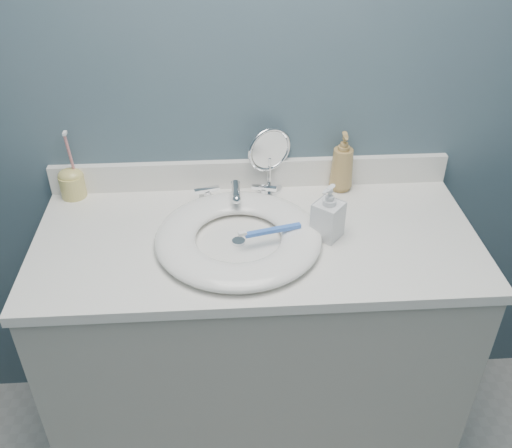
{
  "coord_description": "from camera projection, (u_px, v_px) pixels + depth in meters",
  "views": [
    {
      "loc": [
        -0.08,
        -0.29,
        1.81
      ],
      "look_at": [
        -0.0,
        0.94,
        0.94
      ],
      "focal_mm": 40.0,
      "sensor_mm": 36.0,
      "label": 1
    }
  ],
  "objects": [
    {
      "name": "back_wall",
      "position": [
        250.0,
        87.0,
        1.61
      ],
      "size": [
        2.2,
        0.02,
        2.4
      ],
      "primitive_type": "cube",
      "color": "#445A66",
      "rests_on": "ground"
    },
    {
      "name": "vanity_cabinet",
      "position": [
        256.0,
        350.0,
        1.83
      ],
      "size": [
        1.2,
        0.55,
        0.85
      ],
      "primitive_type": "cube",
      "color": "#A9A69B",
      "rests_on": "ground"
    },
    {
      "name": "countertop",
      "position": [
        256.0,
        240.0,
        1.58
      ],
      "size": [
        1.22,
        0.57,
        0.03
      ],
      "primitive_type": "cube",
      "color": "white",
      "rests_on": "vanity_cabinet"
    },
    {
      "name": "backsplash",
      "position": [
        251.0,
        174.0,
        1.76
      ],
      "size": [
        1.22,
        0.02,
        0.09
      ],
      "primitive_type": "cube",
      "color": "white",
      "rests_on": "countertop"
    },
    {
      "name": "basin",
      "position": [
        238.0,
        237.0,
        1.53
      ],
      "size": [
        0.45,
        0.45,
        0.04
      ],
      "primitive_type": null,
      "color": "white",
      "rests_on": "countertop"
    },
    {
      "name": "drain",
      "position": [
        239.0,
        242.0,
        1.54
      ],
      "size": [
        0.04,
        0.04,
        0.01
      ],
      "primitive_type": "cylinder",
      "color": "silver",
      "rests_on": "countertop"
    },
    {
      "name": "faucet",
      "position": [
        236.0,
        195.0,
        1.69
      ],
      "size": [
        0.25,
        0.13,
        0.07
      ],
      "color": "silver",
      "rests_on": "countertop"
    },
    {
      "name": "makeup_mirror",
      "position": [
        269.0,
        157.0,
        1.7
      ],
      "size": [
        0.13,
        0.08,
        0.21
      ],
      "rotation": [
        0.0,
        0.0,
        0.4
      ],
      "color": "silver",
      "rests_on": "countertop"
    },
    {
      "name": "soap_bottle_amber",
      "position": [
        343.0,
        162.0,
        1.72
      ],
      "size": [
        0.08,
        0.08,
        0.19
      ],
      "primitive_type": "imported",
      "rotation": [
        0.0,
        0.0,
        -0.06
      ],
      "color": "#AA884C",
      "rests_on": "countertop"
    },
    {
      "name": "soap_bottle_clear",
      "position": [
        328.0,
        212.0,
        1.52
      ],
      "size": [
        0.1,
        0.1,
        0.16
      ],
      "primitive_type": "imported",
      "rotation": [
        0.0,
        0.0,
        -0.72
      ],
      "color": "silver",
      "rests_on": "countertop"
    },
    {
      "name": "toothbrush_holder",
      "position": [
        72.0,
        182.0,
        1.71
      ],
      "size": [
        0.08,
        0.08,
        0.22
      ],
      "rotation": [
        0.0,
        0.0,
        -0.26
      ],
      "color": "#D4C36A",
      "rests_on": "countertop"
    },
    {
      "name": "toothbrush_lying",
      "position": [
        271.0,
        231.0,
        1.51
      ],
      "size": [
        0.17,
        0.06,
        0.02
      ],
      "rotation": [
        0.0,
        0.0,
        0.24
      ],
      "color": "#3C6FD7",
      "rests_on": "basin"
    }
  ]
}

